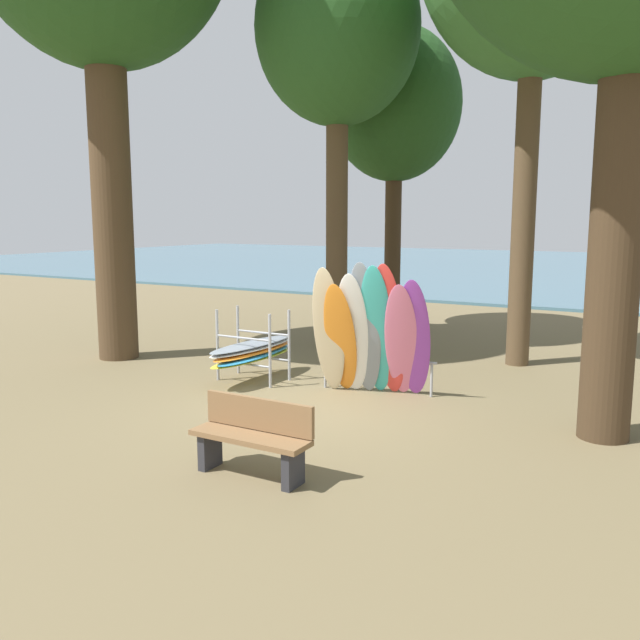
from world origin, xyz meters
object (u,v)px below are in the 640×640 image
object	(u,v)px
tree_far_left_back	(338,33)
board_storage_rack	(253,351)
leaning_board_pile	(370,334)
tree_mid_behind	(395,107)
park_bench	(253,436)

from	to	relation	value
tree_far_left_back	board_storage_rack	world-z (taller)	tree_far_left_back
leaning_board_pile	board_storage_rack	xyz separation A→B (m)	(-2.23, -0.06, -0.48)
tree_mid_behind	board_storage_rack	distance (m)	8.06
park_bench	tree_far_left_back	bearing A→B (deg)	111.32
board_storage_rack	tree_far_left_back	bearing A→B (deg)	94.93
tree_far_left_back	board_storage_rack	bearing A→B (deg)	-85.07
tree_far_left_back	board_storage_rack	distance (m)	7.20
park_bench	tree_mid_behind	bearing A→B (deg)	104.84
board_storage_rack	park_bench	xyz separation A→B (m)	(2.52, -3.57, -0.07)
board_storage_rack	park_bench	size ratio (longest dim) A/B	1.52
tree_far_left_back	leaning_board_pile	size ratio (longest dim) A/B	4.06
tree_far_left_back	leaning_board_pile	world-z (taller)	tree_far_left_back
leaning_board_pile	board_storage_rack	size ratio (longest dim) A/B	1.02
tree_far_left_back	board_storage_rack	size ratio (longest dim) A/B	4.14
tree_far_left_back	leaning_board_pile	distance (m)	7.21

